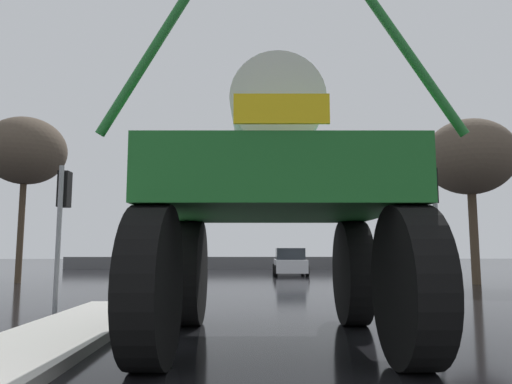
# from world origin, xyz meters

# --- Properties ---
(ground_plane) EXTENTS (120.00, 120.00, 0.00)m
(ground_plane) POSITION_xyz_m (0.00, 18.00, 0.00)
(ground_plane) COLOR black
(median_island) EXTENTS (1.66, 10.51, 0.15)m
(median_island) POSITION_xyz_m (-3.76, 5.03, 0.07)
(median_island) COLOR #B2AFA8
(median_island) RESTS_ON ground
(oversize_sprayer) EXTENTS (4.55, 5.46, 4.85)m
(oversize_sprayer) POSITION_xyz_m (-0.38, 5.63, 2.12)
(oversize_sprayer) COLOR black
(oversize_sprayer) RESTS_ON ground
(sedan_ahead) EXTENTS (1.99, 4.16, 1.52)m
(sedan_ahead) POSITION_xyz_m (1.83, 25.52, 0.71)
(sedan_ahead) COLOR silver
(sedan_ahead) RESTS_ON ground
(traffic_signal_near_left) EXTENTS (0.24, 0.54, 3.33)m
(traffic_signal_near_left) POSITION_xyz_m (-5.04, 9.28, 2.43)
(traffic_signal_near_left) COLOR gray
(traffic_signal_near_left) RESTS_ON ground
(traffic_signal_near_right) EXTENTS (0.24, 0.54, 3.44)m
(traffic_signal_near_right) POSITION_xyz_m (3.60, 9.28, 2.51)
(traffic_signal_near_right) COLOR gray
(traffic_signal_near_right) RESTS_ON ground
(traffic_signal_far_left) EXTENTS (0.24, 0.55, 3.66)m
(traffic_signal_far_left) POSITION_xyz_m (-6.28, 26.17, 2.67)
(traffic_signal_far_left) COLOR gray
(traffic_signal_far_left) RESTS_ON ground
(bare_tree_left) EXTENTS (3.51, 3.51, 7.28)m
(bare_tree_left) POSITION_xyz_m (-10.53, 19.28, 5.76)
(bare_tree_left) COLOR #473828
(bare_tree_left) RESTS_ON ground
(bare_tree_right) EXTENTS (3.79, 3.79, 6.97)m
(bare_tree_right) POSITION_xyz_m (8.81, 17.92, 5.32)
(bare_tree_right) COLOR #473828
(bare_tree_right) RESTS_ON ground
(roadside_barrier) EXTENTS (28.69, 0.24, 0.90)m
(roadside_barrier) POSITION_xyz_m (0.00, 34.93, 0.45)
(roadside_barrier) COLOR #59595B
(roadside_barrier) RESTS_ON ground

